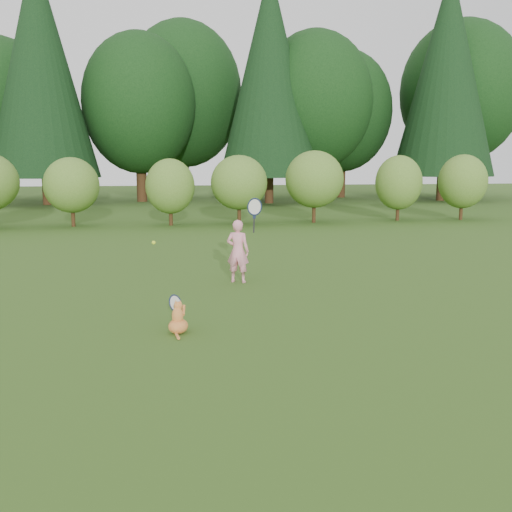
{
  "coord_description": "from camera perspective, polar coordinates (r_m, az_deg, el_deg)",
  "views": [
    {
      "loc": [
        -1.3,
        -8.88,
        2.31
      ],
      "look_at": [
        0.2,
        0.8,
        0.7
      ],
      "focal_mm": 40.0,
      "sensor_mm": 36.0,
      "label": 1
    }
  ],
  "objects": [
    {
      "name": "ground",
      "position": [
        9.27,
        -0.47,
        -5.1
      ],
      "size": [
        100.0,
        100.0,
        0.0
      ],
      "primitive_type": "plane",
      "color": "#2C4E16",
      "rests_on": "ground"
    },
    {
      "name": "shrub_row",
      "position": [
        21.94,
        -5.44,
        6.92
      ],
      "size": [
        28.0,
        3.0,
        2.8
      ],
      "primitive_type": null,
      "color": "#486F22",
      "rests_on": "ground"
    },
    {
      "name": "woodland_backdrop",
      "position": [
        32.33,
        -6.74,
        18.51
      ],
      "size": [
        48.0,
        10.0,
        15.0
      ],
      "primitive_type": null,
      "color": "black",
      "rests_on": "ground"
    },
    {
      "name": "child",
      "position": [
        11.04,
        -1.77,
        0.64
      ],
      "size": [
        0.73,
        0.5,
        1.84
      ],
      "rotation": [
        0.0,
        0.0,
        2.72
      ],
      "color": "pink",
      "rests_on": "ground"
    },
    {
      "name": "tennis_ball",
      "position": [
        9.28,
        -10.2,
        1.33
      ],
      "size": [
        0.06,
        0.06,
        0.06
      ],
      "color": "#D8EB1B",
      "rests_on": "ground"
    },
    {
      "name": "cat",
      "position": [
        7.92,
        -7.82,
        -5.96
      ],
      "size": [
        0.42,
        0.69,
        0.61
      ],
      "rotation": [
        0.0,
        0.0,
        -0.32
      ],
      "color": "#B94623",
      "rests_on": "ground"
    }
  ]
}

